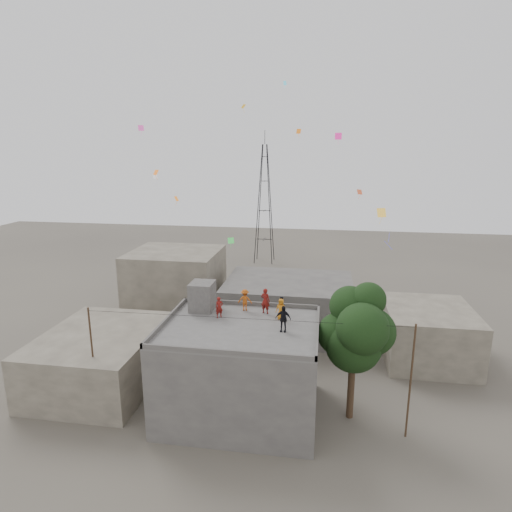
{
  "coord_description": "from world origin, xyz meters",
  "views": [
    {
      "loc": [
        5.02,
        -24.98,
        17.04
      ],
      "look_at": [
        0.55,
        3.11,
        10.03
      ],
      "focal_mm": 30.0,
      "sensor_mm": 36.0,
      "label": 1
    }
  ],
  "objects": [
    {
      "name": "tree",
      "position": [
        7.37,
        0.6,
        6.1
      ],
      "size": [
        4.9,
        4.6,
        9.1
      ],
      "color": "black",
      "rests_on": "ground"
    },
    {
      "name": "person_dark_child",
      "position": [
        2.38,
        2.86,
        6.69
      ],
      "size": [
        0.69,
        0.72,
        1.18
      ],
      "primitive_type": "imported",
      "rotation": [
        0.0,
        0.0,
        2.16
      ],
      "color": "black",
      "rests_on": "main_building"
    },
    {
      "name": "neighbor_east",
      "position": [
        14.0,
        10.0,
        2.2
      ],
      "size": [
        7.0,
        8.0,
        4.4
      ],
      "primitive_type": "cube",
      "color": "#5A5347",
      "rests_on": "ground"
    },
    {
      "name": "person_red_child",
      "position": [
        -1.67,
        1.34,
        6.82
      ],
      "size": [
        0.63,
        0.58,
        1.44
      ],
      "primitive_type": "imported",
      "rotation": [
        0.0,
        0.0,
        0.61
      ],
      "color": "maroon",
      "rests_on": "main_building"
    },
    {
      "name": "kites",
      "position": [
        1.7,
        6.75,
        15.29
      ],
      "size": [
        19.69,
        16.0,
        12.88
      ],
      "color": "orange",
      "rests_on": "ground"
    },
    {
      "name": "ground",
      "position": [
        0.0,
        0.0,
        0.0
      ],
      "size": [
        140.0,
        140.0,
        0.0
      ],
      "primitive_type": "plane",
      "color": "#4C463E",
      "rests_on": "ground"
    },
    {
      "name": "main_building",
      "position": [
        0.0,
        0.0,
        3.05
      ],
      "size": [
        10.0,
        8.0,
        6.1
      ],
      "color": "#4B4846",
      "rests_on": "ground"
    },
    {
      "name": "neighbor_west",
      "position": [
        -11.0,
        2.0,
        2.0
      ],
      "size": [
        8.0,
        10.0,
        4.0
      ],
      "primitive_type": "cube",
      "color": "#5A5347",
      "rests_on": "ground"
    },
    {
      "name": "person_orange_adult",
      "position": [
        -0.2,
        2.92,
        6.87
      ],
      "size": [
        1.03,
        0.63,
        1.54
      ],
      "primitive_type": "imported",
      "rotation": [
        0.0,
        0.0,
        -3.08
      ],
      "color": "#B04D14",
      "rests_on": "main_building"
    },
    {
      "name": "person_dark_adult",
      "position": [
        2.79,
        -0.26,
        6.93
      ],
      "size": [
        1.0,
        0.46,
        1.67
      ],
      "primitive_type": "imported",
      "rotation": [
        0.0,
        0.0,
        -0.05
      ],
      "color": "black",
      "rests_on": "main_building"
    },
    {
      "name": "utility_line",
      "position": [
        0.5,
        -1.25,
        3.83
      ],
      "size": [
        20.12,
        0.62,
        7.4
      ],
      "color": "black",
      "rests_on": "ground"
    },
    {
      "name": "parapet",
      "position": [
        0.0,
        0.0,
        6.25
      ],
      "size": [
        10.0,
        8.0,
        0.3
      ],
      "color": "#4B4846",
      "rests_on": "main_building"
    },
    {
      "name": "person_orange_child",
      "position": [
        2.46,
        1.7,
        6.81
      ],
      "size": [
        0.78,
        0.61,
        1.42
      ],
      "primitive_type": "imported",
      "rotation": [
        0.0,
        0.0,
        -0.24
      ],
      "color": "#C67216",
      "rests_on": "main_building"
    },
    {
      "name": "person_red_adult",
      "position": [
        1.29,
        2.61,
        7.0
      ],
      "size": [
        0.75,
        0.61,
        1.79
      ],
      "primitive_type": "imported",
      "rotation": [
        0.0,
        0.0,
        2.83
      ],
      "color": "maroon",
      "rests_on": "main_building"
    },
    {
      "name": "neighbor_north",
      "position": [
        2.0,
        14.0,
        2.5
      ],
      "size": [
        12.0,
        9.0,
        5.0
      ],
      "primitive_type": "cube",
      "color": "#4B4846",
      "rests_on": "ground"
    },
    {
      "name": "neighbor_northwest",
      "position": [
        -10.0,
        16.0,
        3.5
      ],
      "size": [
        9.0,
        8.0,
        7.0
      ],
      "primitive_type": "cube",
      "color": "#5A5347",
      "rests_on": "ground"
    },
    {
      "name": "stair_head_box",
      "position": [
        -3.2,
        2.6,
        7.1
      ],
      "size": [
        1.6,
        1.8,
        2.0
      ],
      "primitive_type": "cube",
      "color": "#4B4846",
      "rests_on": "main_building"
    },
    {
      "name": "transmission_tower",
      "position": [
        -4.0,
        40.0,
        9.07
      ],
      "size": [
        2.97,
        2.97,
        20.01
      ],
      "color": "black",
      "rests_on": "ground"
    }
  ]
}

